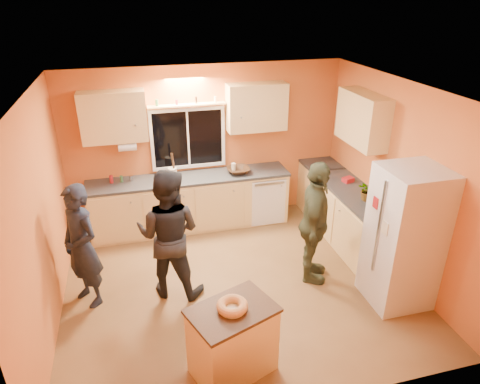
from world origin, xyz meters
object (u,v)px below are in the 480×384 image
object	(u,v)px
refrigerator	(404,238)
person_right	(314,224)
person_left	(82,247)
island	(233,340)
person_center	(169,234)

from	to	relation	value
refrigerator	person_right	world-z (taller)	refrigerator
person_left	refrigerator	bearing A→B (deg)	38.19
island	person_left	world-z (taller)	person_left
refrigerator	island	distance (m)	2.42
refrigerator	island	xyz separation A→B (m)	(-2.29, -0.61, -0.49)
refrigerator	person_center	bearing A→B (deg)	162.32
person_right	refrigerator	bearing A→B (deg)	-102.33
person_left	person_center	size ratio (longest dim) A/B	0.93
refrigerator	island	size ratio (longest dim) A/B	1.84
island	person_right	size ratio (longest dim) A/B	0.57
person_center	person_left	bearing A→B (deg)	20.06
person_center	person_right	world-z (taller)	person_center
person_right	person_left	bearing A→B (deg)	110.11
refrigerator	island	world-z (taller)	refrigerator
person_left	person_center	distance (m)	1.05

